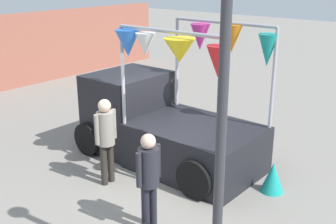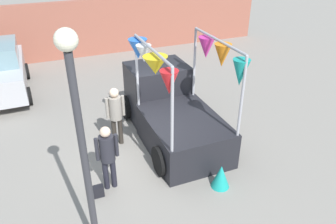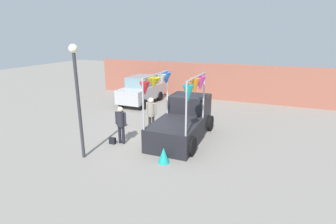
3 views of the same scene
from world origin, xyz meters
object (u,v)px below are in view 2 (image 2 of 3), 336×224
at_px(person_vendor, 116,111).
at_px(street_lamp, 80,130).
at_px(vendor_truck, 169,106).
at_px(handbag, 98,191).
at_px(person_customer, 107,152).
at_px(folded_kite_bundle_teal, 221,176).

relative_size(person_vendor, street_lamp, 0.41).
xyz_separation_m(vendor_truck, handbag, (-2.58, -1.94, -0.75)).
height_order(person_customer, handbag, person_customer).
distance_m(person_customer, handbag, 0.96).
relative_size(street_lamp, folded_kite_bundle_teal, 7.17).
distance_m(person_vendor, folded_kite_bundle_teal, 3.31).
xyz_separation_m(handbag, street_lamp, (-0.31, -1.53, 2.63)).
xyz_separation_m(person_customer, street_lamp, (-0.66, -1.73, 1.76)).
xyz_separation_m(person_customer, person_vendor, (0.63, 1.70, 0.05)).
bearing_deg(folded_kite_bundle_teal, vendor_truck, 94.04).
bearing_deg(street_lamp, vendor_truck, 50.15).
distance_m(person_customer, street_lamp, 2.55).
distance_m(person_vendor, street_lamp, 4.04).
height_order(vendor_truck, folded_kite_bundle_teal, vendor_truck).
bearing_deg(folded_kite_bundle_teal, person_customer, 158.08).
xyz_separation_m(handbag, folded_kite_bundle_teal, (2.77, -0.78, 0.16)).
height_order(vendor_truck, street_lamp, street_lamp).
distance_m(person_customer, folded_kite_bundle_teal, 2.71).
height_order(person_vendor, street_lamp, street_lamp).
distance_m(vendor_truck, handbag, 3.31).
relative_size(person_vendor, handbag, 6.24).
bearing_deg(person_customer, person_vendor, 69.65).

